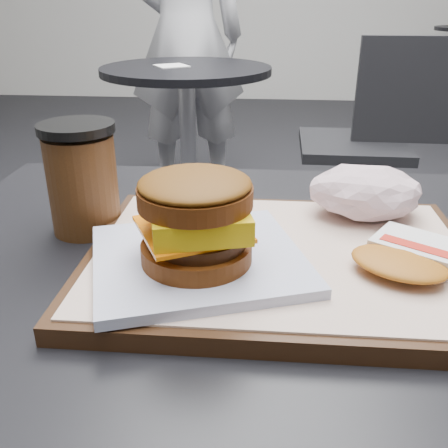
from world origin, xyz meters
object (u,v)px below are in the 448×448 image
customer_table (269,402)px  crumpled_wrapper (366,192)px  neighbor_chair (371,134)px  patron (186,35)px  breakfast_sandwich (197,229)px  neighbor_table (187,115)px  hash_brown (413,256)px  coffee_cup (82,179)px  serving_tray (280,260)px

customer_table → crumpled_wrapper: 0.27m
neighbor_chair → patron: 1.13m
customer_table → crumpled_wrapper: bearing=41.9°
breakfast_sandwich → neighbor_table: (-0.28, 1.70, -0.28)m
crumpled_wrapper → neighbor_table: (-0.45, 1.56, -0.27)m
hash_brown → crumpled_wrapper: crumpled_wrapper is taller
hash_brown → neighbor_chair: neighbor_chair is taller
hash_brown → patron: size_ratio=0.08×
breakfast_sandwich → coffee_cup: coffee_cup is taller
breakfast_sandwich → patron: patron is taller
hash_brown → crumpled_wrapper: 0.12m
customer_table → neighbor_chair: neighbor_chair is taller
customer_table → neighbor_chair: 1.61m
customer_table → neighbor_table: bearing=102.0°
patron → neighbor_table: bearing=87.0°
breakfast_sandwich → neighbor_table: 1.74m
coffee_cup → patron: patron is taller
customer_table → neighbor_table: (-0.35, 1.65, -0.03)m
serving_tray → customer_table: bearing=113.6°
hash_brown → neighbor_chair: size_ratio=0.15×
serving_tray → patron: (-0.44, 2.24, 0.05)m
neighbor_table → patron: bearing=98.5°
hash_brown → neighbor_table: bearing=105.8°
coffee_cup → neighbor_chair: coffee_cup is taller
neighbor_chair → neighbor_table: bearing=173.2°
neighbor_chair → serving_tray: bearing=-104.4°
serving_tray → neighbor_table: serving_tray is taller
breakfast_sandwich → coffee_cup: (-0.14, 0.11, 0.00)m
crumpled_wrapper → patron: size_ratio=0.07×
neighbor_table → crumpled_wrapper: bearing=-74.0°
breakfast_sandwich → serving_tray: bearing=27.8°
breakfast_sandwich → patron: bearing=99.1°
hash_brown → crumpled_wrapper: bearing=101.8°
patron → hash_brown: bearing=92.4°
coffee_cup → neighbor_chair: bearing=67.3°
coffee_cup → patron: 2.18m
serving_tray → neighbor_chair: (0.40, 1.57, -0.27)m
serving_tray → patron: size_ratio=0.23×
hash_brown → patron: (-0.56, 2.26, 0.03)m
customer_table → hash_brown: (0.12, -0.03, 0.22)m
serving_tray → crumpled_wrapper: (0.10, 0.10, 0.04)m
neighbor_table → neighbor_chair: 0.76m
breakfast_sandwich → patron: size_ratio=0.14×
coffee_cup → hash_brown: bearing=-15.5°
hash_brown → patron: patron is taller
customer_table → serving_tray: size_ratio=2.11×
hash_brown → serving_tray: bearing=170.0°
coffee_cup → neighbor_table: bearing=94.8°
hash_brown → patron: bearing=103.9°
coffee_cup → neighbor_chair: (0.62, 1.49, -0.32)m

